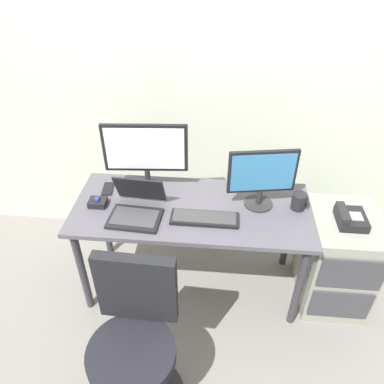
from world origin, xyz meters
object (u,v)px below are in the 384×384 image
object	(u,v)px
trackball_mouse	(98,202)
office_chair	(135,349)
monitor_main	(145,152)
monitor_side	(262,176)
keyboard	(204,218)
coffee_mug	(299,201)
cell_phone	(108,189)
file_cabinet	(336,260)
laptop	(137,207)
desk_phone	(350,218)

from	to	relation	value
trackball_mouse	office_chair	bearing A→B (deg)	-63.99
monitor_main	monitor_side	xyz separation A→B (m)	(0.73, -0.11, -0.06)
keyboard	coffee_mug	size ratio (longest dim) A/B	3.78
office_chair	cell_phone	size ratio (longest dim) A/B	6.72
trackball_mouse	monitor_side	bearing A→B (deg)	5.57
file_cabinet	coffee_mug	bearing A→B (deg)	169.38
keyboard	office_chair	bearing A→B (deg)	-113.54
file_cabinet	keyboard	bearing A→B (deg)	-173.10
file_cabinet	coffee_mug	size ratio (longest dim) A/B	6.40
file_cabinet	office_chair	xyz separation A→B (m)	(-1.19, -0.80, 0.09)
monitor_main	laptop	distance (m)	0.36
trackball_mouse	laptop	bearing A→B (deg)	-13.25
monitor_side	keyboard	size ratio (longest dim) A/B	1.01
file_cabinet	keyboard	distance (m)	0.98
monitor_side	keyboard	xyz separation A→B (m)	(-0.33, -0.18, -0.21)
file_cabinet	monitor_side	distance (m)	0.82
office_chair	trackball_mouse	distance (m)	0.92
laptop	desk_phone	bearing A→B (deg)	3.15
file_cabinet	keyboard	size ratio (longest dim) A/B	1.69
desk_phone	coffee_mug	distance (m)	0.31
file_cabinet	office_chair	size ratio (longest dim) A/B	0.73
office_chair	monitor_main	distance (m)	1.14
office_chair	trackball_mouse	xyz separation A→B (m)	(-0.38, 0.78, 0.31)
monitor_side	laptop	distance (m)	0.78
coffee_mug	office_chair	bearing A→B (deg)	-135.68
office_chair	cell_phone	xyz separation A→B (m)	(-0.36, 0.95, 0.29)
keyboard	trackball_mouse	size ratio (longest dim) A/B	3.74
office_chair	laptop	bearing A→B (deg)	98.99
desk_phone	cell_phone	xyz separation A→B (m)	(-1.55, 0.16, -0.00)
keyboard	coffee_mug	xyz separation A→B (m)	(0.58, 0.17, 0.04)
monitor_main	trackball_mouse	world-z (taller)	monitor_main
laptop	cell_phone	bearing A→B (deg)	137.03
monitor_main	coffee_mug	bearing A→B (deg)	-7.37
desk_phone	keyboard	size ratio (longest dim) A/B	0.49
cell_phone	file_cabinet	bearing A→B (deg)	-11.58
monitor_main	keyboard	distance (m)	0.56
monitor_side	laptop	bearing A→B (deg)	-167.80
file_cabinet	monitor_main	bearing A→B (deg)	171.84
desk_phone	keyboard	distance (m)	0.89
monitor_side	cell_phone	bearing A→B (deg)	175.93
monitor_side	coffee_mug	distance (m)	0.30
keyboard	trackball_mouse	bearing A→B (deg)	173.10
keyboard	laptop	xyz separation A→B (m)	(-0.42, 0.02, 0.04)
keyboard	coffee_mug	world-z (taller)	coffee_mug
trackball_mouse	keyboard	bearing A→B (deg)	-6.90
desk_phone	monitor_side	size ratio (longest dim) A/B	0.48
file_cabinet	monitor_main	distance (m)	1.46
monitor_side	laptop	xyz separation A→B (m)	(-0.75, -0.16, -0.17)
keyboard	cell_phone	world-z (taller)	keyboard
file_cabinet	monitor_main	xyz separation A→B (m)	(-1.29, 0.18, 0.66)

